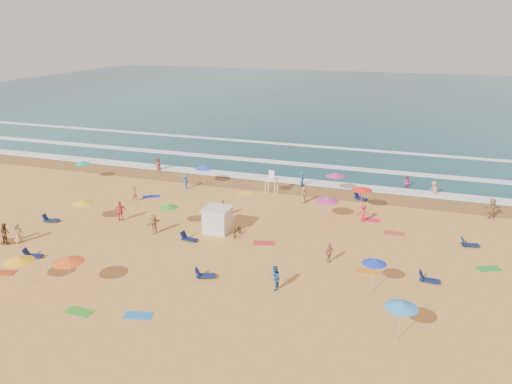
% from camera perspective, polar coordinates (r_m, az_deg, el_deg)
% --- Properties ---
extents(ground, '(220.00, 220.00, 0.00)m').
position_cam_1_polar(ground, '(42.34, -1.62, -4.49)').
color(ground, gold).
rests_on(ground, ground).
extents(ocean, '(220.00, 140.00, 0.18)m').
position_cam_1_polar(ocean, '(122.35, 12.47, 10.39)').
color(ocean, '#0C4756').
rests_on(ocean, ground).
extents(wet_sand, '(220.00, 220.00, 0.00)m').
position_cam_1_polar(wet_sand, '(53.47, 3.06, 0.50)').
color(wet_sand, olive).
rests_on(wet_sand, ground).
extents(surf_foam, '(200.00, 18.70, 0.05)m').
position_cam_1_polar(surf_foam, '(61.62, 5.32, 3.00)').
color(surf_foam, white).
rests_on(surf_foam, ground).
extents(cabana, '(2.00, 2.00, 2.00)m').
position_cam_1_polar(cabana, '(42.03, -4.41, -3.25)').
color(cabana, silver).
rests_on(cabana, ground).
extents(cabana_roof, '(2.20, 2.20, 0.12)m').
position_cam_1_polar(cabana_roof, '(41.65, -4.45, -1.89)').
color(cabana_roof, silver).
rests_on(cabana_roof, cabana).
extents(bicycle, '(0.60, 1.66, 0.87)m').
position_cam_1_polar(bicycle, '(41.32, -2.13, -4.45)').
color(bicycle, black).
rests_on(bicycle, ground).
extents(lifeguard_stand, '(1.20, 1.20, 2.10)m').
position_cam_1_polar(lifeguard_stand, '(51.25, 1.78, 0.93)').
color(lifeguard_stand, white).
rests_on(lifeguard_stand, ground).
extents(beach_umbrellas, '(56.29, 27.82, 0.76)m').
position_cam_1_polar(beach_umbrellas, '(40.35, 2.78, -2.52)').
color(beach_umbrellas, '#1A84E4').
rests_on(beach_umbrellas, ground).
extents(loungers, '(49.43, 22.01, 0.34)m').
position_cam_1_polar(loungers, '(39.37, 4.47, -6.13)').
color(loungers, '#0F204D').
rests_on(loungers, ground).
extents(towels, '(34.34, 25.35, 0.03)m').
position_cam_1_polar(towels, '(39.70, -0.05, -6.09)').
color(towels, '#B44216').
rests_on(towels, ground).
extents(beachgoers, '(38.62, 26.29, 2.11)m').
position_cam_1_polar(beachgoers, '(45.97, 1.22, -1.52)').
color(beachgoers, '#E1385A').
rests_on(beachgoers, ground).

